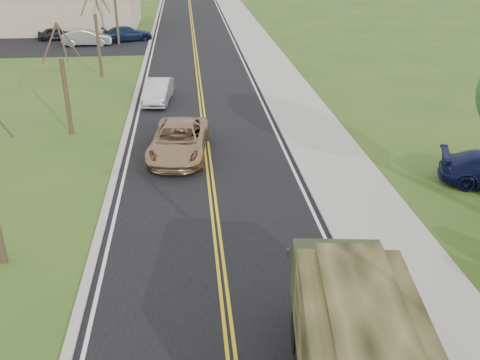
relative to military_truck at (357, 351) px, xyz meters
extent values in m
cube|color=black|center=(-2.46, 37.05, -1.90)|extent=(8.00, 120.00, 0.01)
cube|color=#9E998E|center=(1.69, 37.05, -1.85)|extent=(0.30, 120.00, 0.12)
cube|color=#9E998E|center=(3.44, 37.05, -1.86)|extent=(3.20, 120.00, 0.10)
cube|color=#9E998E|center=(-6.61, 37.05, -1.86)|extent=(0.30, 120.00, 0.10)
cylinder|color=#38281C|center=(-9.46, 19.05, 0.07)|extent=(0.24, 0.24, 3.96)
cylinder|color=#38281C|center=(-9.01, 19.17, 2.93)|extent=(0.96, 0.32, 1.79)
cylinder|color=#38281C|center=(-9.43, 19.63, 2.85)|extent=(0.12, 1.22, 1.65)
cylinder|color=#38281C|center=(-9.89, 19.22, 2.93)|extent=(0.93, 0.41, 1.79)
cylinder|color=#38281C|center=(-9.82, 18.60, 2.85)|extent=(0.75, 0.99, 1.67)
cylinder|color=#38281C|center=(-9.20, 18.66, 2.93)|extent=(0.55, 0.85, 1.80)
cylinder|color=#38281C|center=(-9.46, 31.05, 0.31)|extent=(0.24, 0.24, 4.44)
cylinder|color=#38281C|center=(-9.87, 30.55, 3.43)|extent=(0.83, 1.10, 1.87)
cylinder|color=#38281C|center=(-9.17, 30.62, 3.51)|extent=(0.61, 0.95, 2.01)
cylinder|color=#38281C|center=(-9.46, 43.05, 0.13)|extent=(0.24, 0.24, 4.08)
cube|color=tan|center=(-18.46, 53.05, 0.19)|extent=(20.00, 12.00, 4.20)
cube|color=black|center=(-12.46, 43.05, -1.90)|extent=(18.00, 10.00, 0.02)
cylinder|color=black|center=(-0.72, 2.20, -1.39)|extent=(0.46, 1.07, 1.04)
cylinder|color=black|center=(1.25, 1.95, -1.39)|extent=(0.46, 1.07, 1.04)
cube|color=#2F351D|center=(0.33, 2.59, -0.11)|extent=(2.47, 2.07, 1.32)
cube|color=black|center=(0.44, 3.44, 0.08)|extent=(2.07, 0.34, 0.66)
cube|color=black|center=(-0.08, -0.59, 0.31)|extent=(2.97, 5.26, 1.89)
cube|color=black|center=(-0.08, -0.59, 1.30)|extent=(2.13, 5.15, 0.24)
imported|color=#A17E5A|center=(-3.79, 15.51, -1.13)|extent=(3.18, 5.81, 1.54)
imported|color=silver|center=(-5.12, 24.33, -1.22)|extent=(1.92, 4.30, 1.37)
imported|color=black|center=(-15.60, 45.79, -1.31)|extent=(3.74, 2.12, 1.20)
imported|color=#ABABB0|center=(-12.24, 42.73, -1.18)|extent=(4.51, 1.78, 1.46)
imported|color=#101C3B|center=(-8.75, 44.66, -1.23)|extent=(5.05, 3.37, 1.36)
camera|label=1|loc=(-3.28, -8.22, 7.95)|focal=40.00mm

